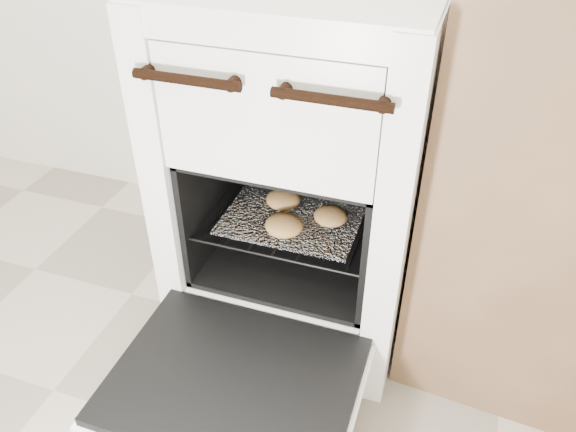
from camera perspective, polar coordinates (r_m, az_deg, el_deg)
name	(u,v)px	position (r m, az deg, el deg)	size (l,w,h in m)	color
stove	(306,170)	(1.35, 1.85, 4.73)	(0.55, 0.62, 0.85)	white
oven_door	(234,382)	(1.18, -5.47, -16.44)	(0.50, 0.39, 0.04)	black
oven_rack	(298,210)	(1.35, 1.01, 0.58)	(0.40, 0.39, 0.01)	black
foil_sheet	(296,213)	(1.33, 0.77, 0.34)	(0.31, 0.28, 0.01)	white
baked_rolls	(297,213)	(1.29, 0.89, 0.28)	(0.23, 0.21, 0.04)	tan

